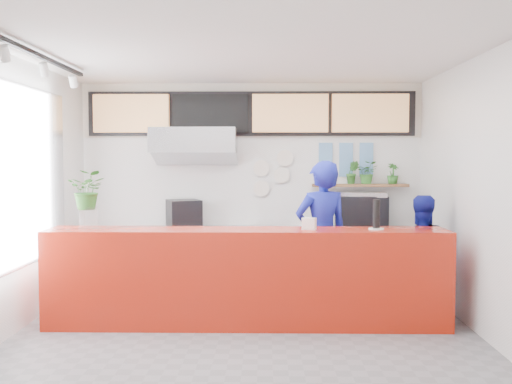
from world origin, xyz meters
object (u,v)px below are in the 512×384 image
at_px(service_counter, 247,277).
at_px(espresso_machine, 361,212).
at_px(panini_oven, 184,214).
at_px(pepper_mill, 376,214).
at_px(staff_center, 322,237).
at_px(staff_right, 420,254).

xyz_separation_m(service_counter, espresso_machine, (1.58, 1.80, 0.58)).
relative_size(panini_oven, pepper_mill, 1.38).
relative_size(service_counter, panini_oven, 10.21).
height_order(service_counter, panini_oven, panini_oven).
distance_m(espresso_machine, staff_center, 1.45).
distance_m(espresso_machine, pepper_mill, 1.82).
xyz_separation_m(panini_oven, pepper_mill, (2.42, -1.81, 0.18)).
height_order(espresso_machine, staff_right, staff_right).
relative_size(service_counter, pepper_mill, 14.07).
xyz_separation_m(espresso_machine, pepper_mill, (-0.13, -1.81, 0.14)).
relative_size(espresso_machine, staff_center, 0.39).
relative_size(staff_right, pepper_mill, 4.52).
distance_m(staff_right, pepper_mill, 1.04).
height_order(espresso_machine, staff_center, staff_center).
bearing_deg(staff_center, staff_right, 163.26).
bearing_deg(staff_center, espresso_machine, -137.52).
height_order(panini_oven, pepper_mill, pepper_mill).
relative_size(service_counter, staff_center, 2.41).
bearing_deg(staff_right, espresso_machine, -70.97).
distance_m(service_counter, pepper_mill, 1.62).
bearing_deg(staff_right, service_counter, 11.26).
relative_size(staff_center, pepper_mill, 5.84).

